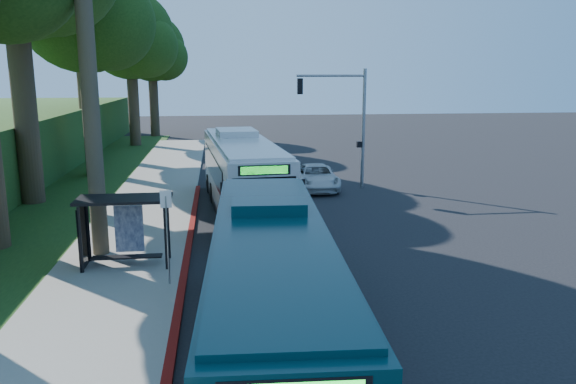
{
  "coord_description": "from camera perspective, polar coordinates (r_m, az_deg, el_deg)",
  "views": [
    {
      "loc": [
        -3.73,
        -22.35,
        6.74
      ],
      "look_at": [
        -0.81,
        1.0,
        1.74
      ],
      "focal_mm": 35.0,
      "sensor_mm": 36.0,
      "label": 1
    }
  ],
  "objects": [
    {
      "name": "ground",
      "position": [
        23.64,
        2.27,
        -4.59
      ],
      "size": [
        140.0,
        140.0,
        0.0
      ],
      "primitive_type": "plane",
      "color": "black",
      "rests_on": "ground"
    },
    {
      "name": "sidewalk",
      "position": [
        23.59,
        -15.57,
        -4.91
      ],
      "size": [
        4.5,
        70.0,
        0.12
      ],
      "primitive_type": "cube",
      "color": "gray",
      "rests_on": "ground"
    },
    {
      "name": "red_curb",
      "position": [
        19.56,
        -10.51,
        -8.17
      ],
      "size": [
        0.25,
        30.0,
        0.13
      ],
      "primitive_type": "cube",
      "color": "maroon",
      "rests_on": "ground"
    },
    {
      "name": "grass_verge",
      "position": [
        29.64,
        -25.15,
        -2.25
      ],
      "size": [
        8.0,
        70.0,
        0.06
      ],
      "primitive_type": "cube",
      "color": "#234719",
      "rests_on": "ground"
    },
    {
      "name": "bus_shelter",
      "position": [
        20.41,
        -16.86,
        -2.52
      ],
      "size": [
        3.2,
        1.51,
        2.55
      ],
      "color": "black",
      "rests_on": "ground"
    },
    {
      "name": "stop_sign_pole",
      "position": [
        18.04,
        -12.2,
        -3.25
      ],
      "size": [
        0.35,
        0.06,
        3.17
      ],
      "color": "gray",
      "rests_on": "ground"
    },
    {
      "name": "traffic_signal_pole",
      "position": [
        33.29,
        6.0,
        7.93
      ],
      "size": [
        4.1,
        0.3,
        7.0
      ],
      "color": "gray",
      "rests_on": "ground"
    },
    {
      "name": "tree_2",
      "position": [
        39.37,
        -19.93,
        16.75
      ],
      "size": [
        8.82,
        8.4,
        15.12
      ],
      "color": "#382B1E",
      "rests_on": "ground"
    },
    {
      "name": "tree_3",
      "position": [
        47.71,
        -20.34,
        17.58
      ],
      "size": [
        10.08,
        9.6,
        17.28
      ],
      "color": "#382B1E",
      "rests_on": "ground"
    },
    {
      "name": "tree_4",
      "position": [
        54.95,
        -15.65,
        14.67
      ],
      "size": [
        8.4,
        8.0,
        14.14
      ],
      "color": "#382B1E",
      "rests_on": "ground"
    },
    {
      "name": "tree_5",
      "position": [
        62.73,
        -13.62,
        13.69
      ],
      "size": [
        7.35,
        7.0,
        12.86
      ],
      "color": "#382B1E",
      "rests_on": "ground"
    },
    {
      "name": "white_bus",
      "position": [
        27.63,
        -4.69,
        1.86
      ],
      "size": [
        3.89,
        13.24,
        3.89
      ],
      "rotation": [
        0.0,
        0.0,
        0.09
      ],
      "color": "silver",
      "rests_on": "ground"
    },
    {
      "name": "teal_bus",
      "position": [
        13.22,
        -1.7,
        -9.99
      ],
      "size": [
        3.23,
        12.41,
        3.67
      ],
      "rotation": [
        0.0,
        0.0,
        -0.05
      ],
      "color": "#092C33",
      "rests_on": "ground"
    },
    {
      "name": "pickup",
      "position": [
        33.29,
        2.87,
        1.54
      ],
      "size": [
        2.55,
        5.21,
        1.42
      ],
      "primitive_type": "imported",
      "rotation": [
        0.0,
        0.0,
        -0.04
      ],
      "color": "silver",
      "rests_on": "ground"
    }
  ]
}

